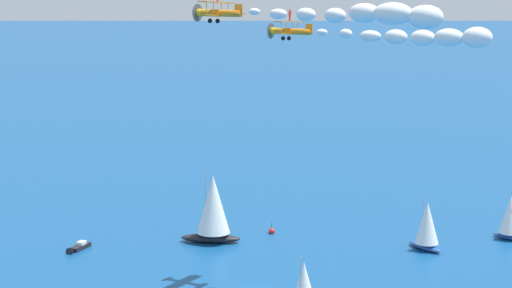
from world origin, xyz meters
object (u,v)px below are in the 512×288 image
sailboat_near_centre (511,217)px  biplane_wingman (289,30)px  sailboat_far_port (427,226)px  marker_buoy (272,231)px  wingwalker_wingman (290,15)px  sailboat_ahead (213,208)px  motorboat_trailing (78,248)px  biplane_lead (217,12)px

sailboat_near_centre → biplane_wingman: size_ratio=1.18×
sailboat_far_port → marker_buoy: size_ratio=4.34×
sailboat_far_port → wingwalker_wingman: size_ratio=5.15×
sailboat_ahead → motorboat_trailing: bearing=130.9°
marker_buoy → wingwalker_wingman: bearing=-145.5°
biplane_lead → motorboat_trailing: bearing=70.8°
biplane_lead → biplane_wingman: (17.74, -1.20, -3.13)m
sailboat_ahead → marker_buoy: (9.69, -6.04, -5.59)m
marker_buoy → biplane_wingman: biplane_wingman is taller
sailboat_far_port → biplane_wingman: (-22.48, 14.05, 32.52)m
sailboat_far_port → wingwalker_wingman: bearing=147.8°
sailboat_far_port → biplane_wingman: biplane_wingman is taller
marker_buoy → wingwalker_wingman: 44.69m
sailboat_near_centre → marker_buoy: bearing=114.1°
sailboat_near_centre → biplane_lead: (-53.25, 25.70, 35.88)m
sailboat_near_centre → sailboat_ahead: size_ratio=0.66×
sailboat_near_centre → marker_buoy: 41.10m
sailboat_ahead → biplane_wingman: (-9.14, -18.94, 30.70)m
motorboat_trailing → biplane_lead: size_ratio=0.76×
motorboat_trailing → wingwalker_wingman: size_ratio=3.12×
marker_buoy → motorboat_trailing: bearing=136.7°
sailboat_near_centre → sailboat_far_port: size_ratio=0.94×
motorboat_trailing → wingwalker_wingman: wingwalker_wingman is taller
biplane_wingman → biplane_lead: bearing=176.1°
sailboat_ahead → biplane_wingman: size_ratio=1.79×
sailboat_far_port → motorboat_trailing: sailboat_far_port is taller
sailboat_ahead → biplane_lead: bearing=-146.6°
wingwalker_wingman → motorboat_trailing: bearing=99.1°
sailboat_far_port → marker_buoy: (-3.65, 26.95, -3.77)m
sailboat_near_centre → biplane_lead: bearing=154.2°
sailboat_far_port → marker_buoy: 27.46m
motorboat_trailing → marker_buoy: bearing=-43.3°
marker_buoy → biplane_lead: size_ratio=0.29×
sailboat_near_centre → motorboat_trailing: 73.23m
biplane_lead → wingwalker_wingman: bearing=-3.8°
wingwalker_wingman → marker_buoy: bearing=34.5°
biplane_wingman → sailboat_near_centre: bearing=-34.6°
motorboat_trailing → biplane_lead: 53.92m
sailboat_near_centre → biplane_wingman: bearing=145.4°
sailboat_far_port → biplane_wingman: size_ratio=1.25×
marker_buoy → biplane_wingman: 42.87m
motorboat_trailing → biplane_wingman: 51.39m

